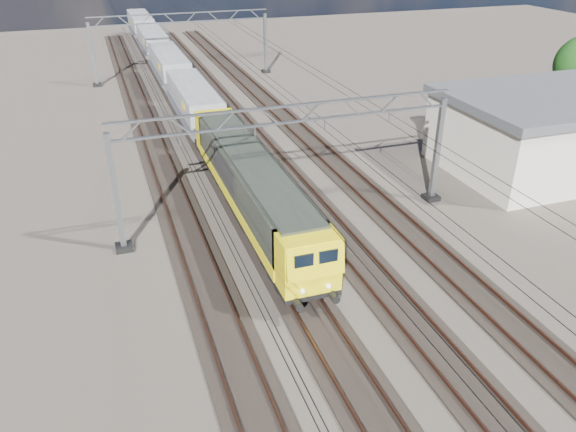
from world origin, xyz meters
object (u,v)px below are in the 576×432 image
object	(u,v)px
catenary_gantry_mid	(290,161)
hopper_wagon_mid	(169,66)
catenary_gantry_far	(182,43)
industrial_shed	(573,128)
hopper_wagon_fourth	(141,25)
hopper_wagon_lead	(194,102)
hopper_wagon_third	(153,42)
locomotive	(251,183)

from	to	relation	value
catenary_gantry_mid	hopper_wagon_mid	size ratio (longest dim) A/B	1.53
catenary_gantry_far	industrial_shed	size ratio (longest dim) A/B	1.07
hopper_wagon_fourth	hopper_wagon_lead	bearing A→B (deg)	-90.00
hopper_wagon_lead	hopper_wagon_third	distance (m)	28.40
locomotive	hopper_wagon_fourth	world-z (taller)	locomotive
locomotive	industrial_shed	world-z (taller)	industrial_shed
catenary_gantry_mid	hopper_wagon_third	distance (m)	47.31
hopper_wagon_lead	hopper_wagon_third	size ratio (longest dim) A/B	1.00
catenary_gantry_mid	industrial_shed	world-z (taller)	catenary_gantry_mid
catenary_gantry_far	hopper_wagon_third	bearing A→B (deg)	100.10
hopper_wagon_third	catenary_gantry_far	bearing A→B (deg)	-79.90
locomotive	hopper_wagon_mid	xyz separation A→B (m)	(-0.00, 31.90, -0.09)
catenary_gantry_far	hopper_wagon_lead	bearing A→B (deg)	-96.65
hopper_wagon_lead	hopper_wagon_third	world-z (taller)	same
hopper_wagon_fourth	industrial_shed	bearing A→B (deg)	-68.01
catenary_gantry_far	hopper_wagon_lead	distance (m)	17.36
catenary_gantry_mid	catenary_gantry_far	world-z (taller)	same
hopper_wagon_lead	hopper_wagon_fourth	distance (m)	42.60
catenary_gantry_far	hopper_wagon_mid	xyz separation A→B (m)	(-2.00, -2.97, -1.67)
catenary_gantry_far	locomotive	xyz separation A→B (m)	(-2.00, -34.86, -1.58)
hopper_wagon_third	industrial_shed	xyz separation A→B (m)	(24.00, -45.23, 0.49)
catenary_gantry_mid	locomotive	xyz separation A→B (m)	(-2.00, 1.14, -1.58)
catenary_gantry_far	hopper_wagon_mid	distance (m)	3.95
catenary_gantry_mid	hopper_wagon_mid	distance (m)	33.14
catenary_gantry_mid	hopper_wagon_lead	size ratio (longest dim) A/B	1.53
hopper_wagon_mid	locomotive	bearing A→B (deg)	-90.00
catenary_gantry_far	hopper_wagon_third	world-z (taller)	catenary_gantry_far
hopper_wagon_lead	industrial_shed	xyz separation A→B (m)	(24.00, -16.83, 0.49)
catenary_gantry_mid	hopper_wagon_third	size ratio (longest dim) A/B	1.53
hopper_wagon_lead	catenary_gantry_far	bearing A→B (deg)	83.35
hopper_wagon_third	hopper_wagon_fourth	world-z (taller)	same
locomotive	catenary_gantry_mid	bearing A→B (deg)	-29.66
hopper_wagon_third	hopper_wagon_lead	bearing A→B (deg)	-90.00
catenary_gantry_far	locomotive	distance (m)	34.95
hopper_wagon_fourth	industrial_shed	xyz separation A→B (m)	(24.00, -59.43, 0.49)
hopper_wagon_fourth	catenary_gantry_far	bearing A→B (deg)	-85.50
hopper_wagon_lead	industrial_shed	size ratio (longest dim) A/B	0.70
catenary_gantry_far	hopper_wagon_fourth	xyz separation A→B (m)	(-2.00, 25.43, -1.67)
industrial_shed	catenary_gantry_far	bearing A→B (deg)	122.91
catenary_gantry_far	hopper_wagon_fourth	bearing A→B (deg)	94.50
catenary_gantry_mid	hopper_wagon_fourth	world-z (taller)	catenary_gantry_mid
locomotive	hopper_wagon_lead	size ratio (longest dim) A/B	1.62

